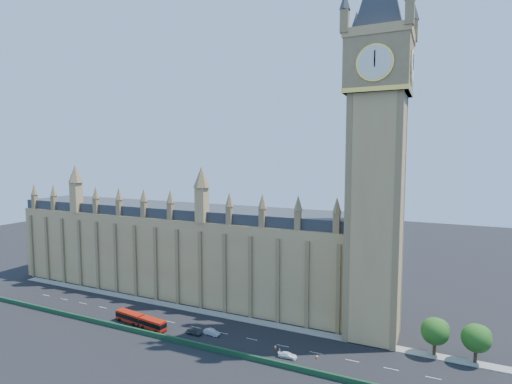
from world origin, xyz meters
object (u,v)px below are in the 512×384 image
at_px(red_bus, 140,320).
at_px(car_grey, 194,332).
at_px(car_white, 288,355).
at_px(car_silver, 212,332).

relative_size(red_bus, car_grey, 4.22).
bearing_deg(car_white, red_bus, 88.01).
relative_size(car_grey, car_white, 0.94).
relative_size(red_bus, car_silver, 3.88).
bearing_deg(car_silver, red_bus, 104.70).
bearing_deg(red_bus, car_silver, 16.80).
height_order(red_bus, car_grey, red_bus).
bearing_deg(car_grey, car_white, -94.76).
height_order(car_silver, car_white, car_silver).
bearing_deg(car_white, car_grey, 85.01).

